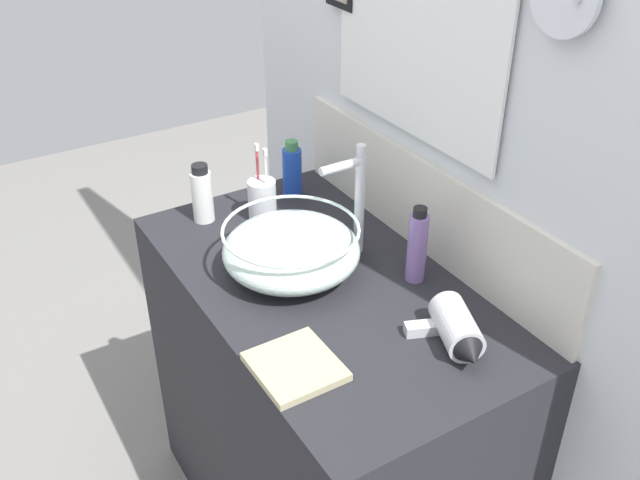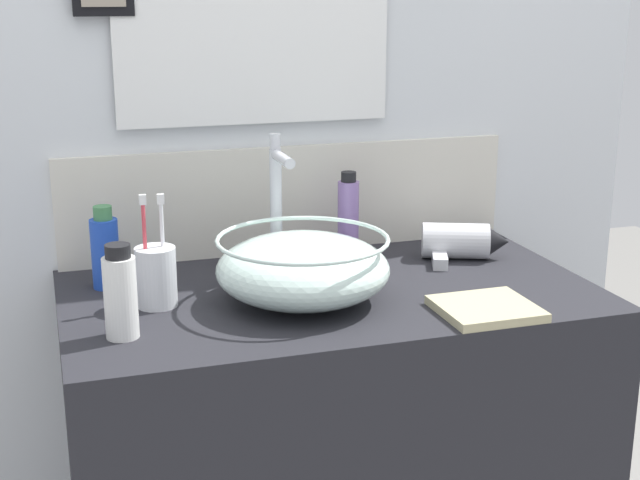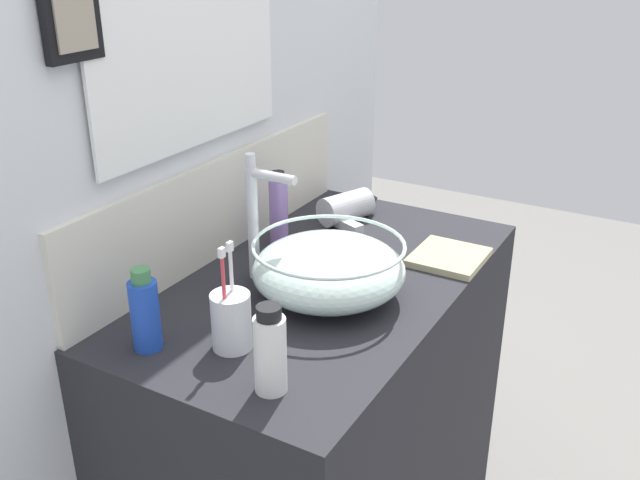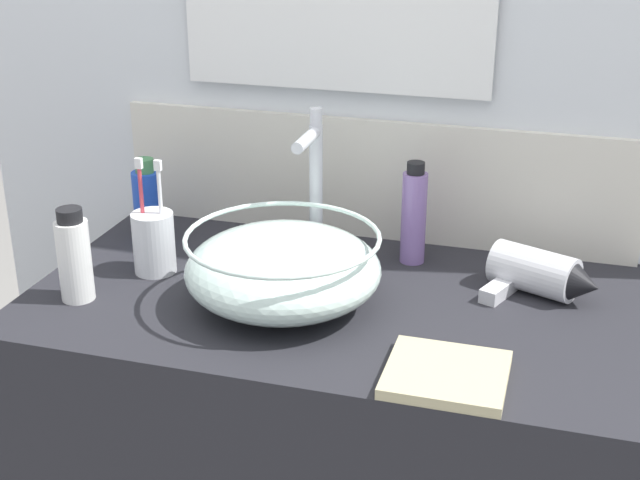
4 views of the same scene
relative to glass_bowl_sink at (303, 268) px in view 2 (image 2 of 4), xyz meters
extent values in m
cube|color=silver|center=(0.07, 0.36, 0.22)|extent=(1.64, 0.06, 2.33)
cube|color=beige|center=(0.07, 0.32, 0.05)|extent=(0.98, 0.02, 0.23)
cube|color=white|center=(0.00, 0.33, 0.42)|extent=(0.51, 0.01, 0.35)
cube|color=white|center=(0.00, 0.32, 0.42)|extent=(0.57, 0.01, 0.41)
ellipsoid|color=silver|center=(0.00, 0.00, 0.00)|extent=(0.32, 0.32, 0.12)
torus|color=silver|center=(0.00, 0.00, 0.05)|extent=(0.32, 0.32, 0.01)
torus|color=#B2B7BC|center=(0.00, 0.00, -0.06)|extent=(0.12, 0.12, 0.01)
cylinder|color=silver|center=(0.00, 0.19, 0.06)|extent=(0.02, 0.02, 0.25)
cylinder|color=silver|center=(0.00, 0.13, 0.18)|extent=(0.02, 0.11, 0.02)
cylinder|color=silver|center=(0.00, 0.19, 0.20)|extent=(0.02, 0.02, 0.03)
cylinder|color=silver|center=(0.39, 0.16, -0.03)|extent=(0.16, 0.12, 0.08)
cone|color=black|center=(0.47, 0.13, -0.03)|extent=(0.07, 0.08, 0.06)
cube|color=silver|center=(0.33, 0.13, -0.05)|extent=(0.06, 0.09, 0.02)
cylinder|color=silver|center=(-0.26, 0.06, -0.01)|extent=(0.07, 0.07, 0.11)
cylinder|color=white|center=(-0.24, 0.06, 0.03)|extent=(0.01, 0.01, 0.18)
cube|color=white|center=(-0.24, 0.06, 0.13)|extent=(0.01, 0.01, 0.02)
cylinder|color=#D83F4C|center=(-0.27, 0.06, 0.03)|extent=(0.01, 0.01, 0.18)
cube|color=white|center=(-0.27, 0.06, 0.13)|extent=(0.01, 0.01, 0.02)
cylinder|color=white|center=(-0.33, -0.08, 0.00)|extent=(0.05, 0.05, 0.14)
cylinder|color=black|center=(-0.33, -0.08, 0.08)|extent=(0.04, 0.04, 0.02)
cylinder|color=#8C6BB2|center=(0.17, 0.23, 0.02)|extent=(0.04, 0.04, 0.17)
cylinder|color=black|center=(0.17, 0.23, 0.11)|extent=(0.03, 0.03, 0.02)
cylinder|color=blue|center=(-0.33, 0.19, 0.00)|extent=(0.05, 0.05, 0.13)
cylinder|color=#3F7F4C|center=(-0.33, 0.19, 0.08)|extent=(0.03, 0.03, 0.03)
cube|color=tan|center=(0.29, -0.16, -0.06)|extent=(0.17, 0.16, 0.02)
camera|label=1|loc=(1.20, -0.65, 0.89)|focal=40.00mm
camera|label=2|loc=(-0.44, -1.48, 0.49)|focal=50.00mm
camera|label=3|loc=(-1.15, -0.64, 0.65)|focal=40.00mm
camera|label=4|loc=(0.42, -1.23, 0.59)|focal=50.00mm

